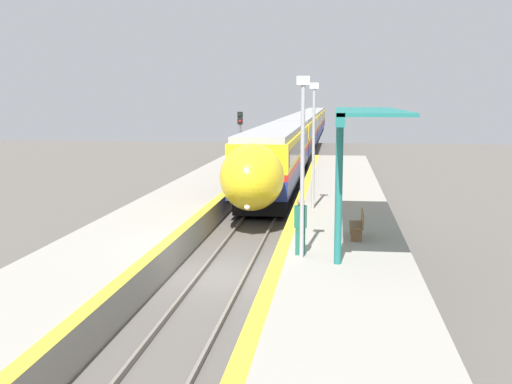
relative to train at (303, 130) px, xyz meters
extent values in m
plane|color=#56514C|center=(0.00, -46.57, -2.20)|extent=(120.00, 120.00, 0.00)
cube|color=slate|center=(-0.72, -46.57, -2.12)|extent=(0.08, 90.00, 0.15)
cube|color=slate|center=(0.72, -46.57, -2.12)|extent=(0.08, 90.00, 0.15)
cube|color=black|center=(0.00, -28.54, -1.57)|extent=(2.42, 17.78, 0.80)
cube|color=navy|center=(0.00, -28.54, -0.73)|extent=(2.75, 19.33, 0.88)
cube|color=red|center=(0.00, -28.54, -0.14)|extent=(2.77, 19.33, 0.30)
cube|color=yellow|center=(0.00, -28.54, 0.67)|extent=(2.75, 19.33, 1.33)
cube|color=black|center=(0.00, -28.54, 0.61)|extent=(2.78, 17.78, 0.73)
cube|color=#9E9EA3|center=(0.00, -28.54, 1.49)|extent=(2.48, 19.33, 0.30)
cylinder|color=black|center=(-0.72, -35.63, -1.72)|extent=(0.12, 0.96, 0.96)
cylinder|color=black|center=(0.72, -35.63, -1.72)|extent=(0.12, 0.96, 0.96)
cylinder|color=black|center=(-0.72, -33.43, -1.72)|extent=(0.12, 0.96, 0.96)
cylinder|color=black|center=(0.72, -33.43, -1.72)|extent=(0.12, 0.96, 0.96)
cylinder|color=black|center=(-0.72, -23.64, -1.72)|extent=(0.12, 0.96, 0.96)
cylinder|color=black|center=(0.72, -23.64, -1.72)|extent=(0.12, 0.96, 0.96)
cylinder|color=black|center=(-0.72, -21.44, -1.72)|extent=(0.12, 0.96, 0.96)
cylinder|color=black|center=(0.72, -21.44, -1.72)|extent=(0.12, 0.96, 0.96)
ellipsoid|color=yellow|center=(0.00, -39.58, 0.08)|extent=(2.64, 4.13, 2.76)
ellipsoid|color=black|center=(0.00, -40.09, 0.54)|extent=(1.93, 2.41, 1.41)
sphere|color=#F9F4CC|center=(0.00, -41.13, -0.92)|extent=(0.24, 0.24, 0.24)
cube|color=black|center=(0.00, -8.41, -1.57)|extent=(2.42, 17.78, 0.80)
cube|color=navy|center=(0.00, -8.41, -0.73)|extent=(2.75, 19.33, 0.88)
cube|color=red|center=(0.00, -8.41, -0.14)|extent=(2.77, 19.33, 0.30)
cube|color=yellow|center=(0.00, -8.41, 0.67)|extent=(2.75, 19.33, 1.33)
cube|color=black|center=(0.00, -8.41, 0.61)|extent=(2.78, 17.78, 0.73)
cube|color=#9E9EA3|center=(0.00, -8.41, 1.49)|extent=(2.48, 19.33, 0.30)
cylinder|color=black|center=(-0.72, -15.50, -1.72)|extent=(0.12, 0.96, 0.96)
cylinder|color=black|center=(0.72, -15.50, -1.72)|extent=(0.12, 0.96, 0.96)
cylinder|color=black|center=(-0.72, -13.30, -1.72)|extent=(0.12, 0.96, 0.96)
cylinder|color=black|center=(0.72, -13.30, -1.72)|extent=(0.12, 0.96, 0.96)
cylinder|color=black|center=(-0.72, -3.52, -1.72)|extent=(0.12, 0.96, 0.96)
cylinder|color=black|center=(0.72, -3.52, -1.72)|extent=(0.12, 0.96, 0.96)
cylinder|color=black|center=(-0.72, -1.32, -1.72)|extent=(0.12, 0.96, 0.96)
cylinder|color=black|center=(0.72, -1.32, -1.72)|extent=(0.12, 0.96, 0.96)
cube|color=black|center=(0.00, 11.72, -1.57)|extent=(2.42, 17.78, 0.80)
cube|color=navy|center=(0.00, 11.72, -0.73)|extent=(2.75, 19.33, 0.88)
cube|color=red|center=(0.00, 11.72, -0.14)|extent=(2.77, 19.33, 0.30)
cube|color=yellow|center=(0.00, 11.72, 0.67)|extent=(2.75, 19.33, 1.33)
cube|color=black|center=(0.00, 11.72, 0.61)|extent=(2.78, 17.78, 0.73)
cube|color=#9E9EA3|center=(0.00, 11.72, 1.49)|extent=(2.48, 19.33, 0.30)
cylinder|color=black|center=(-0.72, 4.63, -1.72)|extent=(0.12, 0.96, 0.96)
cylinder|color=black|center=(0.72, 4.63, -1.72)|extent=(0.12, 0.96, 0.96)
cylinder|color=black|center=(-0.72, 6.83, -1.72)|extent=(0.12, 0.96, 0.96)
cylinder|color=black|center=(0.72, 6.83, -1.72)|extent=(0.12, 0.96, 0.96)
cylinder|color=black|center=(-0.72, 16.61, -1.72)|extent=(0.12, 0.96, 0.96)
cylinder|color=black|center=(0.72, 16.61, -1.72)|extent=(0.12, 0.96, 0.96)
cylinder|color=black|center=(-0.72, 18.81, -1.72)|extent=(0.12, 0.96, 0.96)
cylinder|color=black|center=(0.72, 18.81, -1.72)|extent=(0.12, 0.96, 0.96)
cube|color=black|center=(0.00, 31.85, -1.57)|extent=(2.42, 17.78, 0.80)
cube|color=navy|center=(0.00, 31.85, -0.73)|extent=(2.75, 19.33, 0.88)
cube|color=red|center=(0.00, 31.85, -0.14)|extent=(2.77, 19.33, 0.30)
cube|color=yellow|center=(0.00, 31.85, 0.67)|extent=(2.75, 19.33, 1.33)
cube|color=black|center=(0.00, 31.85, 0.61)|extent=(2.78, 17.78, 0.73)
cube|color=#9E9EA3|center=(0.00, 31.85, 1.49)|extent=(2.48, 19.33, 0.30)
cylinder|color=black|center=(-0.72, 24.76, -1.72)|extent=(0.12, 0.96, 0.96)
cylinder|color=black|center=(0.72, 24.76, -1.72)|extent=(0.12, 0.96, 0.96)
cylinder|color=black|center=(-0.72, 26.96, -1.72)|extent=(0.12, 0.96, 0.96)
cylinder|color=black|center=(0.72, 26.96, -1.72)|extent=(0.12, 0.96, 0.96)
cylinder|color=black|center=(-0.72, 36.74, -1.72)|extent=(0.12, 0.96, 0.96)
cylinder|color=black|center=(0.72, 36.74, -1.72)|extent=(0.12, 0.96, 0.96)
cylinder|color=black|center=(-0.72, 38.94, -1.72)|extent=(0.12, 0.96, 0.96)
cylinder|color=black|center=(0.72, 38.94, -1.72)|extent=(0.12, 0.96, 0.96)
cube|color=gray|center=(3.69, -46.57, -1.70)|extent=(4.04, 64.00, 0.98)
cube|color=yellow|center=(1.87, -46.57, -1.21)|extent=(0.40, 64.00, 0.01)
cube|color=gray|center=(-3.56, -46.57, -1.70)|extent=(3.78, 64.00, 0.98)
cube|color=yellow|center=(-1.87, -46.57, -1.21)|extent=(0.40, 64.00, 0.01)
cube|color=brown|center=(4.13, -45.45, -1.00)|extent=(0.36, 0.06, 0.42)
cube|color=brown|center=(4.13, -44.38, -1.00)|extent=(0.36, 0.06, 0.42)
cube|color=brown|center=(4.13, -44.91, -0.78)|extent=(0.44, 1.44, 0.03)
cube|color=brown|center=(4.33, -44.91, -0.54)|extent=(0.04, 1.44, 0.44)
cube|color=#1E604C|center=(2.45, -47.39, -0.80)|extent=(0.28, 0.20, 0.81)
cube|color=#1E604C|center=(2.45, -47.39, -0.08)|extent=(0.36, 0.22, 0.64)
sphere|color=#936B4C|center=(2.45, -47.39, 0.36)|extent=(0.22, 0.22, 0.22)
cylinder|color=#59595E|center=(-1.92, -30.26, -0.17)|extent=(0.14, 0.14, 4.05)
cube|color=black|center=(-1.92, -30.26, 2.21)|extent=(0.28, 0.20, 0.70)
sphere|color=black|center=(-1.92, -30.37, 2.38)|extent=(0.14, 0.14, 0.14)
sphere|color=red|center=(-1.92, -30.37, 2.04)|extent=(0.14, 0.14, 0.14)
cylinder|color=#9E9EA3|center=(2.51, -47.70, 1.24)|extent=(0.12, 0.12, 4.91)
cube|color=silver|center=(2.51, -47.70, 3.82)|extent=(0.36, 0.20, 0.24)
cylinder|color=#9E9EA3|center=(2.51, -39.44, 1.24)|extent=(0.12, 0.12, 4.91)
cube|color=silver|center=(2.51, -39.44, 3.82)|extent=(0.36, 0.20, 0.24)
cylinder|color=#1E6B66|center=(3.54, -48.30, 0.75)|extent=(0.20, 0.20, 3.91)
cylinder|color=#1E6B66|center=(3.54, -41.90, 0.75)|extent=(0.20, 0.20, 3.91)
cube|color=#1E6B66|center=(3.54, -45.10, 2.80)|extent=(0.24, 9.40, 0.36)
cube|color=#1E6B66|center=(4.44, -45.10, 2.92)|extent=(2.00, 9.40, 0.10)
camera|label=1|loc=(3.47, -65.71, 3.35)|focal=45.00mm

